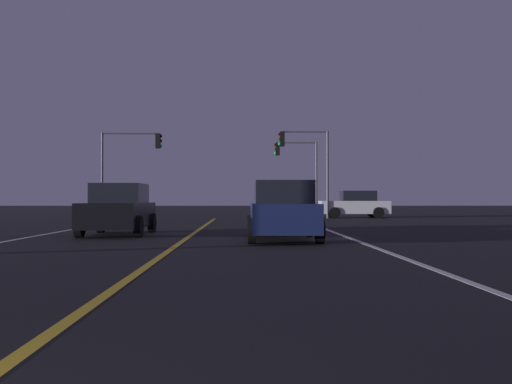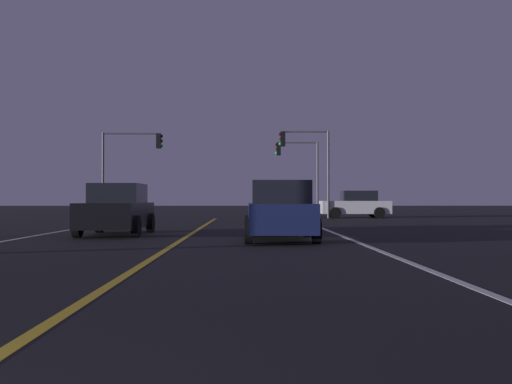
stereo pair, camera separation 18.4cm
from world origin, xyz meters
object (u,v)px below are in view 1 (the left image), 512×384
car_lead_same_lane (283,212)px  traffic_light_far_right (296,161)px  traffic_light_near_right (304,153)px  car_crossing_side (355,205)px  car_oncoming (119,210)px  traffic_light_near_left (132,154)px

car_lead_same_lane → traffic_light_far_right: (2.59, 24.55, 3.07)m
car_lead_same_lane → traffic_light_near_right: bearing=-7.7°
car_crossing_side → traffic_light_far_right: (-3.33, 4.54, 3.07)m
traffic_light_near_right → traffic_light_far_right: size_ratio=1.03×
car_oncoming → traffic_light_near_left: size_ratio=0.82×
car_oncoming → traffic_light_far_right: 23.43m
car_lead_same_lane → car_oncoming: bearing=62.9°
car_lead_same_lane → traffic_light_far_right: traffic_light_far_right is taller
car_crossing_side → traffic_light_near_left: bearing=4.0°
car_lead_same_lane → car_crossing_side: bearing=-16.5°
car_oncoming → car_crossing_side: bearing=147.2°
traffic_light_far_right → traffic_light_near_left: bearing=27.6°
car_oncoming → traffic_light_near_left: bearing=-170.7°
car_oncoming → car_crossing_side: 20.62m
traffic_light_near_left → traffic_light_far_right: (10.53, 5.50, -0.04)m
traffic_light_near_left → car_crossing_side: bearing=4.0°
car_crossing_side → traffic_light_near_left: 14.23m
car_oncoming → traffic_light_near_right: traffic_light_near_right is taller
car_oncoming → car_crossing_side: size_ratio=1.00×
traffic_light_near_left → traffic_light_far_right: traffic_light_near_left is taller
car_oncoming → traffic_light_far_right: (7.85, 21.86, 3.07)m
car_crossing_side → traffic_light_near_right: size_ratio=0.80×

